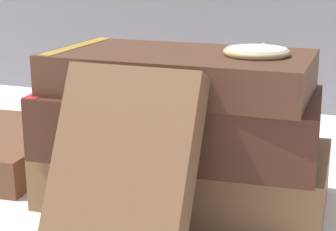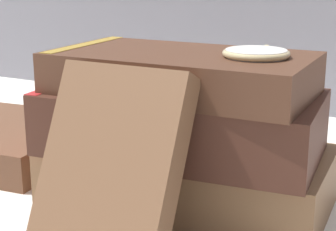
{
  "view_description": "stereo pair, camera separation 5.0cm",
  "coord_description": "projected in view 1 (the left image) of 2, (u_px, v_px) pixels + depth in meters",
  "views": [
    {
      "loc": [
        0.15,
        -0.43,
        0.21
      ],
      "look_at": [
        -0.01,
        -0.01,
        0.08
      ],
      "focal_mm": 60.0,
      "sensor_mm": 36.0,
      "label": 1
    },
    {
      "loc": [
        0.2,
        -0.41,
        0.21
      ],
      "look_at": [
        -0.01,
        -0.01,
        0.08
      ],
      "focal_mm": 60.0,
      "sensor_mm": 36.0,
      "label": 2
    }
  ],
  "objects": [
    {
      "name": "ground_plane",
      "position": [
        179.0,
        206.0,
        0.49
      ],
      "size": [
        3.0,
        3.0,
        0.0
      ],
      "primitive_type": "plane",
      "color": "silver"
    },
    {
      "name": "book_flat_top",
      "position": [
        180.0,
        71.0,
        0.47
      ],
      "size": [
        0.21,
        0.12,
        0.03
      ],
      "rotation": [
        0.0,
        0.0,
        0.02
      ],
      "color": "#4C2D1E",
      "rests_on": "book_flat_middle"
    },
    {
      "name": "reading_glasses",
      "position": [
        157.0,
        142.0,
        0.66
      ],
      "size": [
        0.1,
        0.05,
        0.0
      ],
      "rotation": [
        0.0,
        0.0,
        -0.04
      ],
      "color": "#4C3828",
      "rests_on": "ground_plane"
    },
    {
      "name": "pocket_watch",
      "position": [
        257.0,
        52.0,
        0.44
      ],
      "size": [
        0.05,
        0.06,
        0.01
      ],
      "color": "silver",
      "rests_on": "book_flat_top"
    },
    {
      "name": "book_leaning_front",
      "position": [
        122.0,
        175.0,
        0.39
      ],
      "size": [
        0.1,
        0.08,
        0.14
      ],
      "rotation": [
        -0.44,
        0.0,
        0.0
      ],
      "color": "brown",
      "rests_on": "ground_plane"
    },
    {
      "name": "book_flat_middle",
      "position": [
        173.0,
        121.0,
        0.48
      ],
      "size": [
        0.24,
        0.14,
        0.05
      ],
      "rotation": [
        0.0,
        0.0,
        0.1
      ],
      "color": "#422319",
      "rests_on": "book_flat_bottom"
    },
    {
      "name": "book_flat_bottom",
      "position": [
        180.0,
        173.0,
        0.5
      ],
      "size": [
        0.25,
        0.14,
        0.05
      ],
      "rotation": [
        0.0,
        0.0,
        0.05
      ],
      "color": "brown",
      "rests_on": "ground_plane"
    }
  ]
}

